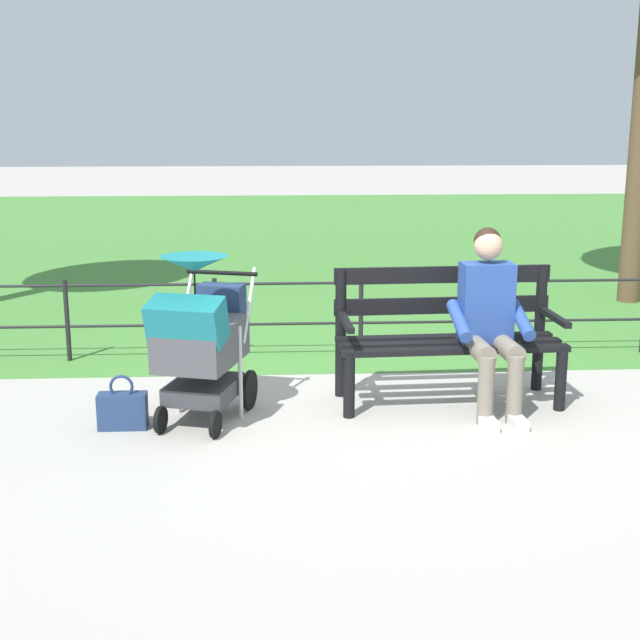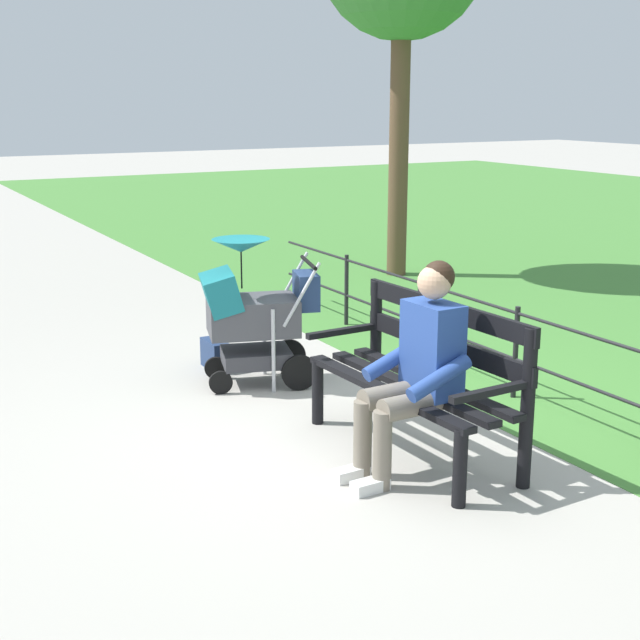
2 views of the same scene
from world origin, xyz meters
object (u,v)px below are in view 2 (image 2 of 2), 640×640
Objects in this scene: person_on_bench at (417,363)px; handbag at (215,354)px; stroller at (252,310)px; park_bench at (423,371)px.

handbag is at bearing 6.01° from person_on_bench.
handbag is (0.52, 0.11, -0.47)m from stroller.
person_on_bench is 2.58m from handbag.
park_bench reaches higher than handbag.
person_on_bench is 3.45× the size of handbag.
park_bench is 1.78m from stroller.
park_bench is 0.37m from person_on_bench.
park_bench is 2.34m from handbag.
handbag is (2.26, 0.49, -0.40)m from park_bench.
stroller is at bearing -168.58° from handbag.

